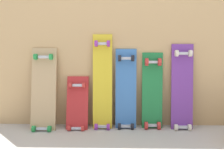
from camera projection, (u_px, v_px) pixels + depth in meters
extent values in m
plane|color=#B2AAA0|center=(112.00, 126.00, 2.48)|extent=(12.00, 12.00, 0.00)
cube|color=tan|center=(112.00, 38.00, 2.41)|extent=(2.52, 0.04, 1.72)
cube|color=tan|center=(44.00, 93.00, 2.38)|extent=(0.23, 0.21, 0.83)
cube|color=#B7B7BF|center=(42.00, 129.00, 2.33)|extent=(0.11, 0.04, 0.03)
cube|color=#B7B7BF|center=(44.00, 57.00, 2.38)|extent=(0.11, 0.04, 0.03)
cylinder|color=#268C3F|center=(34.00, 129.00, 2.32)|extent=(0.03, 0.06, 0.06)
cylinder|color=#268C3F|center=(49.00, 129.00, 2.31)|extent=(0.03, 0.06, 0.06)
cylinder|color=#268C3F|center=(36.00, 57.00, 2.36)|extent=(0.03, 0.06, 0.06)
cylinder|color=#268C3F|center=(51.00, 57.00, 2.36)|extent=(0.03, 0.06, 0.06)
cube|color=#B22626|center=(77.00, 107.00, 2.41)|extent=(0.21, 0.19, 0.56)
cube|color=#B7B7BF|center=(76.00, 128.00, 2.36)|extent=(0.09, 0.04, 0.03)
cube|color=#B7B7BF|center=(77.00, 85.00, 2.41)|extent=(0.09, 0.04, 0.03)
cylinder|color=red|center=(69.00, 128.00, 2.34)|extent=(0.03, 0.05, 0.05)
cylinder|color=red|center=(83.00, 128.00, 2.34)|extent=(0.03, 0.05, 0.05)
cylinder|color=red|center=(71.00, 85.00, 2.39)|extent=(0.03, 0.05, 0.05)
cylinder|color=red|center=(84.00, 85.00, 2.39)|extent=(0.03, 0.05, 0.05)
cube|color=gold|center=(102.00, 85.00, 2.40)|extent=(0.18, 0.13, 0.95)
cube|color=#B7B7BF|center=(102.00, 126.00, 2.39)|extent=(0.08, 0.04, 0.03)
cube|color=#B7B7BF|center=(102.00, 44.00, 2.35)|extent=(0.08, 0.04, 0.03)
cylinder|color=purple|center=(96.00, 127.00, 2.37)|extent=(0.03, 0.06, 0.06)
cylinder|color=purple|center=(108.00, 127.00, 2.37)|extent=(0.03, 0.06, 0.06)
cylinder|color=purple|center=(96.00, 43.00, 2.34)|extent=(0.03, 0.06, 0.06)
cylinder|color=purple|center=(108.00, 43.00, 2.34)|extent=(0.03, 0.06, 0.06)
cube|color=#386BAD|center=(126.00, 92.00, 2.41)|extent=(0.20, 0.11, 0.82)
cube|color=#B7B7BF|center=(126.00, 126.00, 2.40)|extent=(0.09, 0.04, 0.03)
cube|color=#B7B7BF|center=(126.00, 58.00, 2.37)|extent=(0.09, 0.04, 0.03)
cylinder|color=black|center=(119.00, 126.00, 2.38)|extent=(0.03, 0.06, 0.06)
cylinder|color=black|center=(132.00, 126.00, 2.38)|extent=(0.03, 0.06, 0.06)
cylinder|color=black|center=(120.00, 58.00, 2.36)|extent=(0.03, 0.06, 0.06)
cylinder|color=black|center=(133.00, 58.00, 2.35)|extent=(0.03, 0.06, 0.06)
cube|color=#1E7238|center=(152.00, 94.00, 2.41)|extent=(0.19, 0.10, 0.78)
cube|color=#B7B7BF|center=(152.00, 125.00, 2.40)|extent=(0.09, 0.04, 0.03)
cube|color=#B7B7BF|center=(153.00, 62.00, 2.37)|extent=(0.09, 0.04, 0.03)
cylinder|color=red|center=(146.00, 126.00, 2.38)|extent=(0.03, 0.07, 0.07)
cylinder|color=red|center=(159.00, 126.00, 2.38)|extent=(0.03, 0.07, 0.07)
cylinder|color=red|center=(147.00, 62.00, 2.36)|extent=(0.03, 0.07, 0.07)
cylinder|color=red|center=(160.00, 62.00, 2.35)|extent=(0.03, 0.07, 0.07)
cube|color=#6B338C|center=(182.00, 90.00, 2.38)|extent=(0.20, 0.14, 0.86)
cube|color=#B7B7BF|center=(182.00, 127.00, 2.37)|extent=(0.09, 0.04, 0.03)
cube|color=#B7B7BF|center=(183.00, 53.00, 2.35)|extent=(0.09, 0.04, 0.03)
cylinder|color=beige|center=(176.00, 127.00, 2.35)|extent=(0.03, 0.06, 0.06)
cylinder|color=beige|center=(190.00, 127.00, 2.35)|extent=(0.03, 0.06, 0.06)
cylinder|color=beige|center=(177.00, 53.00, 2.33)|extent=(0.03, 0.06, 0.06)
cylinder|color=beige|center=(190.00, 53.00, 2.33)|extent=(0.03, 0.06, 0.06)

